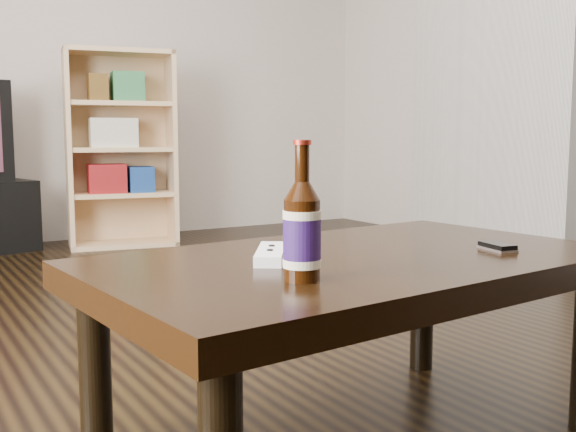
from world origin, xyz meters
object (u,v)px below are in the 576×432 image
bookshelf (119,145)px  coffee_table (356,281)px  beer_bottle (302,232)px  remote (271,254)px  phone (497,247)px

bookshelf → coffee_table: bookshelf is taller
beer_bottle → remote: 0.24m
bookshelf → phone: size_ratio=12.27×
coffee_table → beer_bottle: beer_bottle is taller
phone → bookshelf: bearing=99.7°
coffee_table → phone: phone is taller
beer_bottle → remote: bearing=74.8°
phone → coffee_table: bearing=171.8°
beer_bottle → phone: beer_bottle is taller
coffee_table → beer_bottle: size_ratio=4.77×
phone → remote: remote is taller
beer_bottle → bookshelf: bearing=78.1°
beer_bottle → phone: bearing=4.3°
coffee_table → phone: size_ratio=12.17×
bookshelf → phone: (-0.11, -3.18, -0.20)m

